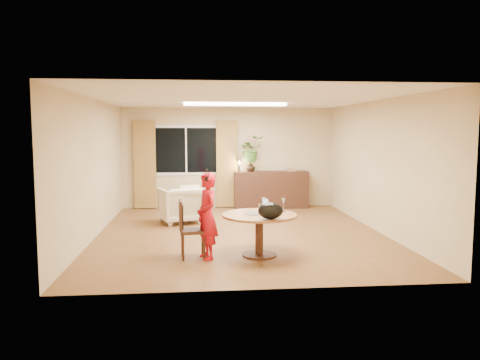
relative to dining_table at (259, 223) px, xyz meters
The scene contains 24 objects.
floor 1.74m from the dining_table, 95.12° to the left, with size 6.50×6.50×0.00m, color brown.
ceiling 2.65m from the dining_table, 95.12° to the left, with size 6.50×6.50×0.00m, color white.
wall_back 4.97m from the dining_table, 91.73° to the left, with size 5.50×5.50×0.00m, color tan.
wall_left 3.42m from the dining_table, 150.29° to the left, with size 6.50×6.50×0.00m, color tan.
wall_right 3.18m from the dining_table, 32.44° to the left, with size 6.50×6.50×0.00m, color tan.
window 5.13m from the dining_table, 104.33° to the left, with size 1.70×0.03×1.30m.
curtain_left 5.36m from the dining_table, 115.54° to the left, with size 0.55×0.08×2.25m, color olive.
curtain_right 4.85m from the dining_table, 92.36° to the left, with size 0.55×0.08×2.25m, color olive.
ceiling_panel 3.51m from the dining_table, 92.97° to the left, with size 2.20×0.35×0.05m, color white.
dining_table is the anchor object (origin of this frame).
dining_chair 1.06m from the dining_table, behind, with size 0.44×0.40×0.92m, color #321A10, non-canonical shape.
child 0.85m from the dining_table, behind, with size 0.32×0.49×1.36m, color red.
laptop 0.28m from the dining_table, 159.79° to the left, with size 0.38×0.25×0.25m, color #B7B7BC, non-canonical shape.
tumbler 0.38m from the dining_table, 77.04° to the left, with size 0.08×0.08×0.12m, color white, non-canonical shape.
wine_glass 0.55m from the dining_table, 27.70° to the left, with size 0.08×0.08×0.22m, color white, non-canonical shape.
pot_lid 0.44m from the dining_table, 48.41° to the left, with size 0.23×0.23×0.04m, color white, non-canonical shape.
handbag 0.53m from the dining_table, 76.39° to the right, with size 0.38×0.22×0.26m, color black, non-canonical shape.
armchair 3.20m from the dining_table, 115.07° to the left, with size 0.84×0.86×0.79m, color beige.
throw 3.02m from the dining_table, 111.22° to the left, with size 0.45×0.55×0.03m, color beige, non-canonical shape.
sideboard 4.76m from the dining_table, 78.58° to the left, with size 1.91×0.47×0.95m, color #321A10.
vase 4.71m from the dining_table, 85.08° to the left, with size 0.24×0.24×0.25m, color black.
bouquet 4.79m from the dining_table, 84.95° to the left, with size 0.59×0.51×0.66m, color #2D6827.
book_stack 4.91m from the dining_table, 72.50° to the left, with size 0.20×0.15×0.08m, color #96684C, non-canonical shape.
desk_lamp 4.65m from the dining_table, 88.66° to the left, with size 0.13×0.13×0.32m, color black, non-canonical shape.
Camera 1 is at (-0.85, -8.93, 2.00)m, focal length 35.00 mm.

